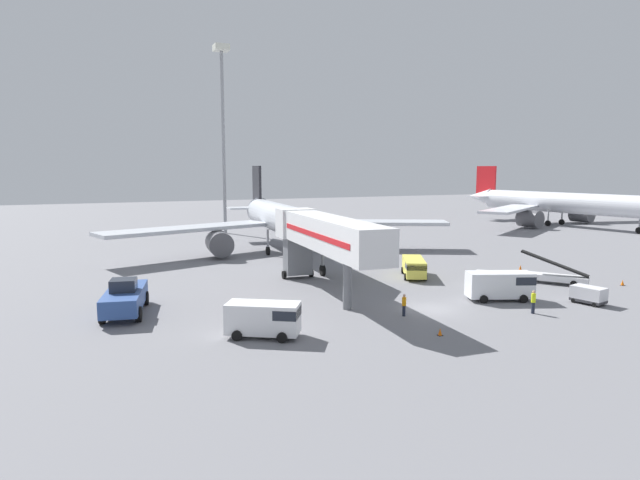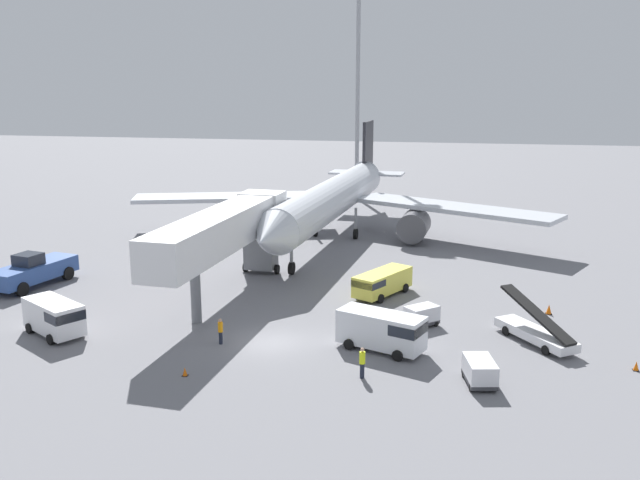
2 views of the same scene
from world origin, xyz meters
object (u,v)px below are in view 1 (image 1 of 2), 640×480
object	(u,v)px
ground_crew_worker_midground	(533,301)
airplane_background	(558,204)
airplane_at_gate	(285,222)
jet_bridge	(322,235)
baggage_cart_mid_right	(589,294)
safety_cone_bravo	(520,268)
apron_light_mast	(223,108)
belt_loader_truck	(554,276)
service_van_outer_left	(502,284)
ground_crew_worker_foreground	(404,305)
service_van_rear_left	(414,267)
pushback_tug	(125,297)
service_van_mid_center	(265,318)
safety_cone_charlie	(623,283)
baggage_cart_outer_right	(482,278)
safety_cone_alpha	(440,332)

from	to	relation	value
ground_crew_worker_midground	airplane_background	world-z (taller)	airplane_background
airplane_at_gate	jet_bridge	xyz separation A→B (m)	(-4.27, -21.27, 0.98)
jet_bridge	ground_crew_worker_midground	xyz separation A→B (m)	(11.99, -12.60, -4.23)
baggage_cart_mid_right	safety_cone_bravo	distance (m)	13.78
baggage_cart_mid_right	apron_light_mast	xyz separation A→B (m)	(-15.60, 59.16, 20.02)
baggage_cart_mid_right	airplane_background	size ratio (longest dim) A/B	0.06
apron_light_mast	jet_bridge	bearing A→B (deg)	-93.34
airplane_at_gate	belt_loader_truck	bearing A→B (deg)	-56.35
service_van_outer_left	ground_crew_worker_foreground	size ratio (longest dim) A/B	3.40
ground_crew_worker_midground	jet_bridge	bearing A→B (deg)	133.57
service_van_rear_left	baggage_cart_mid_right	distance (m)	16.32
pushback_tug	airplane_at_gate	bearing A→B (deg)	46.43
jet_bridge	baggage_cart_mid_right	size ratio (longest dim) A/B	7.54
service_van_mid_center	service_van_rear_left	bearing A→B (deg)	32.65
safety_cone_charlie	service_van_mid_center	bearing A→B (deg)	-177.53
airplane_at_gate	service_van_mid_center	xyz separation A→B (m)	(-12.65, -31.31, -2.90)
safety_cone_bravo	pushback_tug	bearing A→B (deg)	-178.43
service_van_outer_left	ground_crew_worker_foreground	bearing A→B (deg)	-174.56
pushback_tug	ground_crew_worker_midground	size ratio (longest dim) A/B	4.41
baggage_cart_outer_right	baggage_cart_mid_right	size ratio (longest dim) A/B	0.91
baggage_cart_mid_right	safety_cone_alpha	size ratio (longest dim) A/B	5.54
service_van_rear_left	airplane_background	xyz separation A→B (m)	(52.59, 30.86, 3.13)
airplane_at_gate	service_van_rear_left	xyz separation A→B (m)	(7.05, -18.68, -3.10)
airplane_background	airplane_at_gate	bearing A→B (deg)	-168.46
service_van_mid_center	airplane_background	world-z (taller)	airplane_background
airplane_at_gate	ground_crew_worker_midground	bearing A→B (deg)	-77.17
service_van_outer_left	service_van_rear_left	world-z (taller)	service_van_outer_left
ground_crew_worker_midground	safety_cone_charlie	size ratio (longest dim) A/B	3.27
service_van_mid_center	safety_cone_alpha	bearing A→B (deg)	-21.92
apron_light_mast	baggage_cart_outer_right	bearing A→B (deg)	-76.66
belt_loader_truck	service_van_mid_center	world-z (taller)	belt_loader_truck
jet_bridge	service_van_mid_center	xyz separation A→B (m)	(-8.38, -10.04, -3.88)
jet_bridge	baggage_cart_outer_right	size ratio (longest dim) A/B	8.32
pushback_tug	safety_cone_charlie	world-z (taller)	pushback_tug
jet_bridge	service_van_mid_center	world-z (taller)	jet_bridge
ground_crew_worker_foreground	safety_cone_bravo	bearing A→B (deg)	25.65
ground_crew_worker_foreground	airplane_background	size ratio (longest dim) A/B	0.04
service_van_rear_left	safety_cone_alpha	bearing A→B (deg)	-118.20
airplane_at_gate	belt_loader_truck	size ratio (longest dim) A/B	7.80
service_van_outer_left	baggage_cart_mid_right	size ratio (longest dim) A/B	2.08
pushback_tug	apron_light_mast	bearing A→B (deg)	68.05
safety_cone_bravo	service_van_mid_center	bearing A→B (deg)	-161.43
airplane_at_gate	safety_cone_bravo	size ratio (longest dim) A/B	65.14
baggage_cart_mid_right	airplane_background	bearing A→B (deg)	45.01
airplane_at_gate	pushback_tug	world-z (taller)	airplane_at_gate
baggage_cart_mid_right	safety_cone_alpha	xyz separation A→B (m)	(-16.09, -2.18, -0.54)
jet_bridge	airplane_background	bearing A→B (deg)	27.62
safety_cone_bravo	apron_light_mast	world-z (taller)	apron_light_mast
apron_light_mast	safety_cone_bravo	bearing A→B (deg)	-65.95
jet_bridge	baggage_cart_outer_right	xyz separation A→B (m)	(14.75, -3.59, -4.40)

